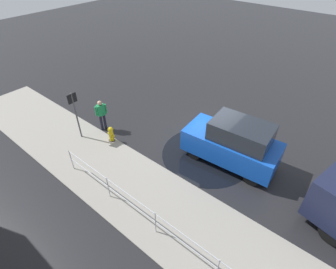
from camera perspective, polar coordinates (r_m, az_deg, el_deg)
The scene contains 8 objects.
ground_plane at distance 12.53m, azimuth 8.40°, elevation -1.67°, with size 60.00×60.00×0.00m, color black.
kerb_strip at distance 10.13m, azimuth -4.89°, elevation -13.34°, with size 24.00×3.20×0.04m, color gray.
moving_hatchback at distance 11.08m, azimuth 14.03°, elevation -1.78°, with size 4.02×1.99×2.06m.
fire_hydrant at distance 12.51m, azimuth -12.28°, elevation 0.03°, with size 0.42×0.31×0.80m.
pedestrian at distance 13.10m, azimuth -14.30°, elevation 4.57°, with size 0.35×0.54×1.62m.
metal_railing at distance 8.67m, azimuth -2.78°, elevation -17.92°, with size 9.20×0.04×1.05m.
sign_post at distance 12.52m, azimuth -19.62°, elevation 5.15°, with size 0.07×0.44×2.40m.
puddle_patch at distance 11.86m, azimuth 8.38°, elevation -4.34°, with size 3.98×3.98×0.01m, color black.
Camera 1 is at (-4.67, 8.55, 7.89)m, focal length 28.00 mm.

